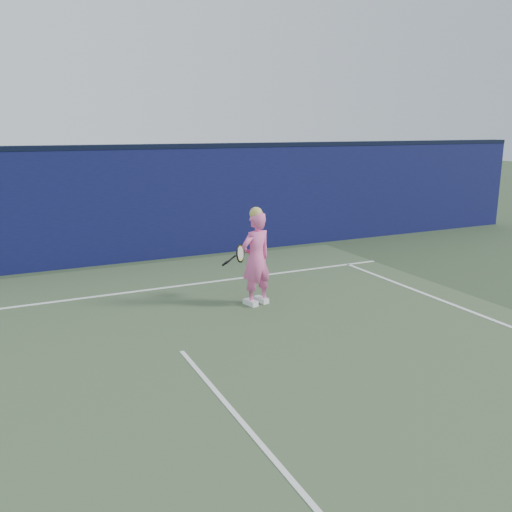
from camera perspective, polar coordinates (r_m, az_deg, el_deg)
ground at (r=6.65m, az=-5.11°, el=-13.14°), size 80.00×80.00×0.00m
court_surface at (r=5.08m, az=3.47°, el=-22.27°), size 11.00×16.00×0.01m
backstop_wall at (r=12.38m, az=-15.88°, el=4.93°), size 24.00×0.40×2.50m
wall_cap at (r=12.27m, az=-16.27°, el=10.94°), size 24.00×0.42×0.10m
player at (r=9.12m, az=0.00°, el=-0.25°), size 0.66×0.52×1.68m
racket at (r=9.50m, az=-1.79°, el=0.19°), size 0.57×0.35×0.33m
court_lines at (r=6.37m, az=-4.04°, el=-14.25°), size 11.00×12.04×0.01m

